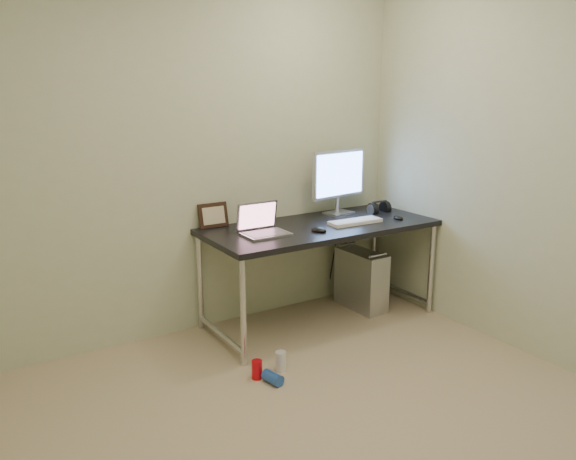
% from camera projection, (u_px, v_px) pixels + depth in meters
% --- Properties ---
extents(floor, '(3.50, 3.50, 0.00)m').
position_uv_depth(floor, '(333.00, 454.00, 2.71)').
color(floor, tan).
rests_on(floor, ground).
extents(wall_back, '(3.50, 0.02, 2.50)m').
position_uv_depth(wall_back, '(184.00, 159.00, 3.85)').
color(wall_back, beige).
rests_on(wall_back, ground).
extents(wall_right, '(0.02, 3.50, 2.50)m').
position_uv_depth(wall_right, '(575.00, 170.00, 3.31)').
color(wall_right, beige).
rests_on(wall_right, ground).
extents(desk, '(1.73, 0.76, 0.75)m').
position_uv_depth(desk, '(320.00, 234.00, 4.13)').
color(desk, black).
rests_on(desk, ground).
extents(tower_computer, '(0.21, 0.45, 0.50)m').
position_uv_depth(tower_computer, '(361.00, 280.00, 4.49)').
color(tower_computer, '#BCBCC1').
rests_on(tower_computer, ground).
extents(cable_a, '(0.01, 0.16, 0.69)m').
position_uv_depth(cable_a, '(334.00, 252.00, 4.67)').
color(cable_a, black).
rests_on(cable_a, ground).
extents(cable_b, '(0.02, 0.11, 0.71)m').
position_uv_depth(cable_b, '(344.00, 253.00, 4.70)').
color(cable_b, black).
rests_on(cable_b, ground).
extents(can_red, '(0.08, 0.08, 0.12)m').
position_uv_depth(can_red, '(257.00, 370.00, 3.41)').
color(can_red, red).
rests_on(can_red, ground).
extents(can_white, '(0.08, 0.08, 0.13)m').
position_uv_depth(can_white, '(281.00, 361.00, 3.51)').
color(can_white, white).
rests_on(can_white, ground).
extents(can_blue, '(0.10, 0.14, 0.07)m').
position_uv_depth(can_blue, '(273.00, 378.00, 3.36)').
color(can_blue, '#2753B4').
rests_on(can_blue, ground).
extents(laptop, '(0.31, 0.25, 0.21)m').
position_uv_depth(laptop, '(262.00, 227.00, 3.84)').
color(laptop, silver).
rests_on(laptop, desk).
extents(monitor, '(0.54, 0.19, 0.51)m').
position_uv_depth(monitor, '(339.00, 177.00, 4.40)').
color(monitor, silver).
rests_on(monitor, desk).
extents(keyboard, '(0.42, 0.15, 0.02)m').
position_uv_depth(keyboard, '(355.00, 222.00, 4.15)').
color(keyboard, white).
rests_on(keyboard, desk).
extents(mouse_right, '(0.09, 0.11, 0.03)m').
position_uv_depth(mouse_right, '(398.00, 217.00, 4.29)').
color(mouse_right, black).
rests_on(mouse_right, desk).
extents(mouse_left, '(0.11, 0.14, 0.04)m').
position_uv_depth(mouse_left, '(319.00, 229.00, 3.90)').
color(mouse_left, black).
rests_on(mouse_left, desk).
extents(headphones, '(0.17, 0.11, 0.12)m').
position_uv_depth(headphones, '(379.00, 208.00, 4.52)').
color(headphones, black).
rests_on(headphones, desk).
extents(picture_frame, '(0.22, 0.06, 0.18)m').
position_uv_depth(picture_frame, '(213.00, 215.00, 4.02)').
color(picture_frame, black).
rests_on(picture_frame, desk).
extents(webcam, '(0.04, 0.03, 0.11)m').
position_uv_depth(webcam, '(255.00, 213.00, 4.12)').
color(webcam, silver).
rests_on(webcam, desk).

